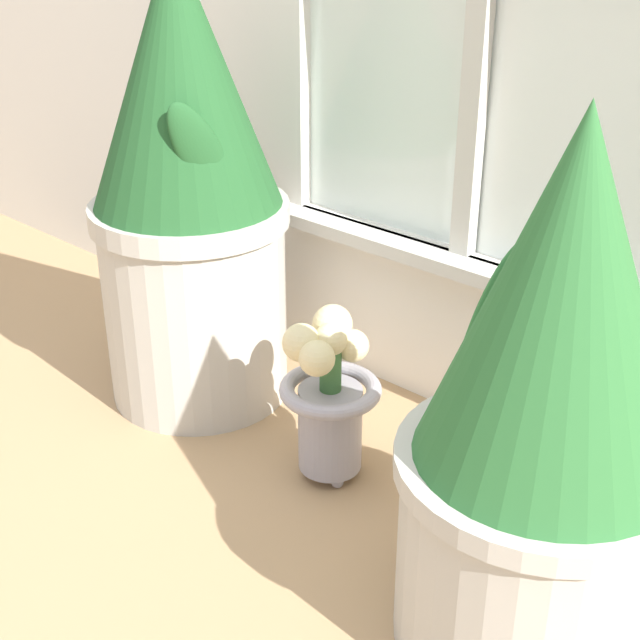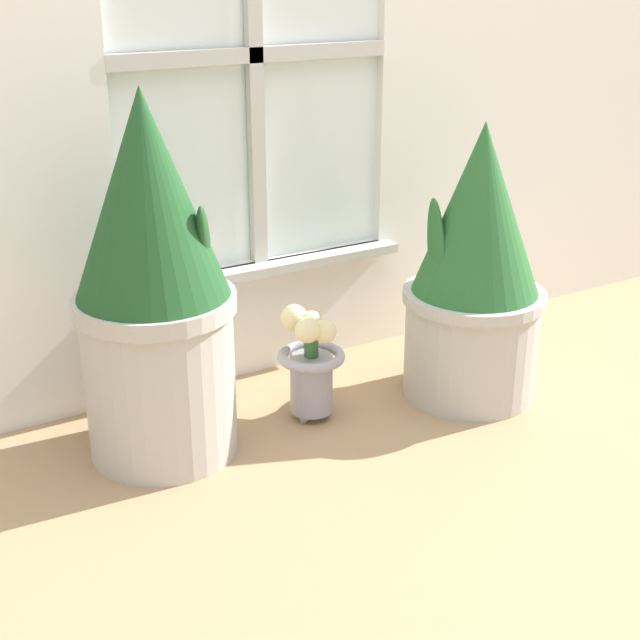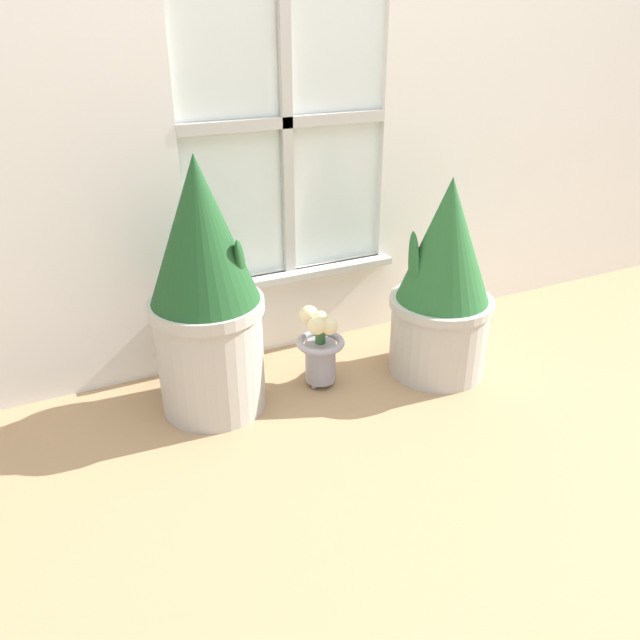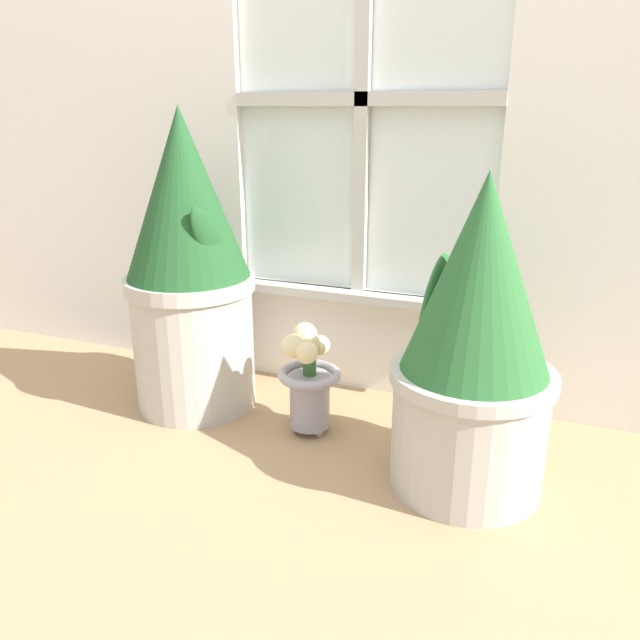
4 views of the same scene
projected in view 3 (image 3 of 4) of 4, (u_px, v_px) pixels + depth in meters
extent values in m
plane|color=tan|center=(367.00, 426.00, 1.89)|extent=(10.00, 10.00, 0.00)
cube|color=silver|center=(289.00, 306.00, 2.30)|extent=(0.72, 0.05, 0.30)
cube|color=white|center=(283.00, 121.00, 2.02)|extent=(0.72, 0.02, 1.01)
cube|color=#BCB7AD|center=(286.00, 122.00, 1.99)|extent=(0.04, 0.02, 1.01)
cube|color=#BCB7AD|center=(286.00, 122.00, 1.99)|extent=(0.72, 0.02, 0.04)
cube|color=#BCB7AD|center=(293.00, 275.00, 2.20)|extent=(0.78, 0.06, 0.02)
cylinder|color=#B7B2A8|center=(211.00, 354.00, 1.91)|extent=(0.32, 0.32, 0.37)
cylinder|color=#B7B2A8|center=(207.00, 305.00, 1.84)|extent=(0.34, 0.34, 0.04)
cylinder|color=#38281E|center=(206.00, 301.00, 1.83)|extent=(0.30, 0.30, 0.01)
cone|color=#1E4C23|center=(200.00, 230.00, 1.73)|extent=(0.32, 0.32, 0.43)
ellipsoid|color=#1E4C23|center=(240.00, 266.00, 1.78)|extent=(0.09, 0.14, 0.21)
cylinder|color=#B7B2A8|center=(438.00, 335.00, 2.12)|extent=(0.33, 0.33, 0.27)
cylinder|color=#B7B2A8|center=(441.00, 302.00, 2.07)|extent=(0.35, 0.35, 0.03)
cylinder|color=#38281E|center=(442.00, 300.00, 2.07)|extent=(0.30, 0.30, 0.01)
cone|color=#28602D|center=(447.00, 240.00, 1.97)|extent=(0.30, 0.30, 0.40)
ellipsoid|color=#28602D|center=(414.00, 271.00, 2.01)|extent=(0.08, 0.17, 0.28)
sphere|color=#99939E|center=(316.00, 376.00, 2.12)|extent=(0.02, 0.02, 0.02)
sphere|color=#99939E|center=(314.00, 386.00, 2.07)|extent=(0.02, 0.02, 0.02)
sphere|color=#99939E|center=(331.00, 382.00, 2.09)|extent=(0.02, 0.02, 0.02)
cylinder|color=#99939E|center=(320.00, 361.00, 2.06)|extent=(0.10, 0.10, 0.14)
torus|color=#99939E|center=(320.00, 343.00, 2.03)|extent=(0.16, 0.16, 0.02)
cylinder|color=#386633|center=(320.00, 332.00, 2.01)|extent=(0.03, 0.03, 0.08)
sphere|color=beige|center=(320.00, 319.00, 1.99)|extent=(0.05, 0.05, 0.05)
sphere|color=beige|center=(320.00, 319.00, 2.03)|extent=(0.05, 0.05, 0.05)
sphere|color=beige|center=(309.00, 315.00, 2.00)|extent=(0.06, 0.06, 0.06)
sphere|color=beige|center=(317.00, 325.00, 1.95)|extent=(0.06, 0.06, 0.06)
sphere|color=beige|center=(329.00, 326.00, 1.96)|extent=(0.05, 0.05, 0.05)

